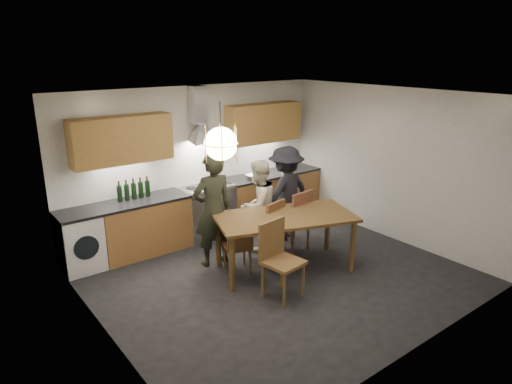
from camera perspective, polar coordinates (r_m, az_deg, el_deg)
ground at (r=6.83m, az=2.68°, el=-10.33°), size 5.00×5.00×0.00m
room_shell at (r=6.22m, az=2.90°, el=3.73°), size 5.02×4.52×2.61m
counter_run at (r=8.11m, az=-6.05°, el=-2.31°), size 5.00×0.62×0.90m
range_stove at (r=8.10m, az=-6.17°, el=-2.41°), size 0.90×0.60×0.92m
wall_fixtures at (r=7.84m, az=-6.97°, el=7.72°), size 4.30×0.54×1.10m
pendant_lamp at (r=5.47m, az=-4.41°, el=6.03°), size 0.43×0.43×0.70m
dining_table at (r=6.73m, az=3.63°, el=-3.74°), size 2.23×1.62×0.85m
chair_back_left at (r=6.66m, az=-2.18°, el=-6.45°), size 0.48×0.48×0.84m
chair_back_mid at (r=7.09m, az=1.77°, el=-4.27°), size 0.53×0.53×0.97m
chair_back_right at (r=7.37m, az=5.12°, el=-3.14°), size 0.52×0.52×1.04m
chair_front at (r=6.08m, az=2.76°, el=-7.73°), size 0.53×0.53×1.04m
person_left at (r=6.87m, az=-5.41°, el=-2.22°), size 0.67×0.46×1.76m
person_mid at (r=7.39m, az=0.27°, el=-1.70°), size 0.83×0.70×1.51m
person_right at (r=7.83m, az=3.72°, el=-0.15°), size 1.11×0.71×1.63m
mixing_bowl at (r=8.42m, az=-0.35°, el=1.97°), size 0.28×0.28×0.07m
stock_pot at (r=9.04m, az=3.62°, el=3.28°), size 0.26×0.26×0.15m
wine_bottles at (r=7.47m, az=-15.04°, el=0.38°), size 0.55×0.08×0.33m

